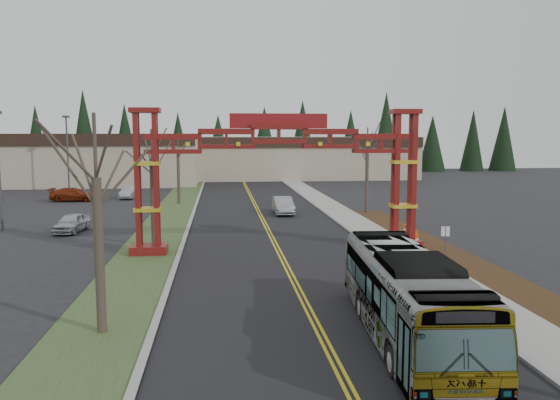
{
  "coord_description": "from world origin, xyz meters",
  "views": [
    {
      "loc": [
        -3.59,
        -15.5,
        7.27
      ],
      "look_at": [
        -0.23,
        15.19,
        3.6
      ],
      "focal_mm": 35.0,
      "sensor_mm": 36.0,
      "label": 1
    }
  ],
  "objects": [
    {
      "name": "street_sign",
      "position": [
        9.23,
        14.15,
        1.49
      ],
      "size": [
        0.47,
        0.15,
        2.07
      ],
      "color": "#3F3F44",
      "rests_on": "ground"
    },
    {
      "name": "lane_line_left",
      "position": [
        -0.12,
        25.0,
        0.03
      ],
      "size": [
        0.12,
        100.0,
        0.01
      ],
      "primitive_type": "cube",
      "color": "gold",
      "rests_on": "road"
    },
    {
      "name": "bare_tree_median_far",
      "position": [
        -8.0,
        42.77,
        5.38
      ],
      "size": [
        3.24,
        3.24,
        7.55
      ],
      "color": "#382D26",
      "rests_on": "ground"
    },
    {
      "name": "barrel_mid",
      "position": [
        9.22,
        19.23,
        0.45
      ],
      "size": [
        0.48,
        0.48,
        0.9
      ],
      "color": "#D3450B",
      "rests_on": "ground"
    },
    {
      "name": "parked_car_near_a",
      "position": [
        -14.81,
        26.63,
        0.71
      ],
      "size": [
        2.25,
        4.37,
        1.42
      ],
      "primitive_type": "imported",
      "rotation": [
        0.0,
        0.0,
        -0.14
      ],
      "color": "#BBBBC4",
      "rests_on": "ground"
    },
    {
      "name": "bare_tree_median_mid",
      "position": [
        -8.0,
        20.47,
        5.68
      ],
      "size": [
        2.96,
        2.96,
        7.67
      ],
      "color": "#382D26",
      "rests_on": "ground"
    },
    {
      "name": "curb_left",
      "position": [
        -6.15,
        25.0,
        0.07
      ],
      "size": [
        0.3,
        110.0,
        0.15
      ],
      "primitive_type": "cube",
      "color": "gray",
      "rests_on": "ground"
    },
    {
      "name": "silver_sedan",
      "position": [
        2.16,
        34.38,
        0.8
      ],
      "size": [
        1.73,
        4.85,
        1.59
      ],
      "primitive_type": "imported",
      "rotation": [
        0.0,
        0.0,
        0.01
      ],
      "color": "#A5A8AD",
      "rests_on": "ground"
    },
    {
      "name": "road",
      "position": [
        0.0,
        25.0,
        0.01
      ],
      "size": [
        12.0,
        110.0,
        0.02
      ],
      "primitive_type": "cube",
      "color": "black",
      "rests_on": "ground"
    },
    {
      "name": "curb_right",
      "position": [
        6.15,
        25.0,
        0.07
      ],
      "size": [
        0.3,
        110.0,
        0.15
      ],
      "primitive_type": "cube",
      "color": "gray",
      "rests_on": "ground"
    },
    {
      "name": "conifer_treeline",
      "position": [
        0.25,
        92.0,
        6.49
      ],
      "size": [
        116.1,
        5.6,
        13.0
      ],
      "color": "black",
      "rests_on": "ground"
    },
    {
      "name": "retail_building_west",
      "position": [
        -30.0,
        71.96,
        3.76
      ],
      "size": [
        46.0,
        22.3,
        7.5
      ],
      "color": "tan",
      "rests_on": "ground"
    },
    {
      "name": "bare_tree_right_far",
      "position": [
        10.0,
        34.06,
        5.83
      ],
      "size": [
        3.23,
        3.23,
        8.0
      ],
      "color": "#382D26",
      "rests_on": "ground"
    },
    {
      "name": "lane_line_right",
      "position": [
        0.12,
        25.0,
        0.03
      ],
      "size": [
        0.12,
        100.0,
        0.01
      ],
      "primitive_type": "cube",
      "color": "gold",
      "rests_on": "road"
    },
    {
      "name": "bare_tree_median_near",
      "position": [
        -8.0,
        4.5,
        5.73
      ],
      "size": [
        3.49,
        3.49,
        8.07
      ],
      "color": "#382D26",
      "rests_on": "ground"
    },
    {
      "name": "transit_bus",
      "position": [
        2.95,
        2.7,
        1.59
      ],
      "size": [
        3.54,
        11.62,
        3.19
      ],
      "primitive_type": "imported",
      "rotation": [
        0.0,
        0.0,
        -0.08
      ],
      "color": "#9FA1A6",
      "rests_on": "ground"
    },
    {
      "name": "barrel_north",
      "position": [
        9.59,
        21.56,
        0.49
      ],
      "size": [
        0.53,
        0.53,
        0.98
      ],
      "color": "#D3450B",
      "rests_on": "ground"
    },
    {
      "name": "parked_car_far_a",
      "position": [
        -14.12,
        48.88,
        0.69
      ],
      "size": [
        1.83,
        4.31,
        1.38
      ],
      "primitive_type": "imported",
      "rotation": [
        0.0,
        0.0,
        -0.09
      ],
      "color": "#AEB1B6",
      "rests_on": "ground"
    },
    {
      "name": "light_pole_far",
      "position": [
        -22.78,
        56.13,
        5.64
      ],
      "size": [
        0.85,
        0.42,
        9.75
      ],
      "color": "#3F3F44",
      "rests_on": "ground"
    },
    {
      "name": "retail_building_east",
      "position": [
        10.0,
        79.95,
        3.51
      ],
      "size": [
        38.0,
        20.3,
        7.0
      ],
      "color": "tan",
      "rests_on": "ground"
    },
    {
      "name": "landscape_strip",
      "position": [
        10.2,
        10.0,
        0.06
      ],
      "size": [
        2.6,
        50.0,
        0.12
      ],
      "primitive_type": "cube",
      "color": "#311E10",
      "rests_on": "ground"
    },
    {
      "name": "gateway_arch",
      "position": [
        0.0,
        18.0,
        5.98
      ],
      "size": [
        18.2,
        1.6,
        8.9
      ],
      "color": "#570B0E",
      "rests_on": "ground"
    },
    {
      "name": "grass_median",
      "position": [
        -8.0,
        25.0,
        0.04
      ],
      "size": [
        4.0,
        110.0,
        0.08
      ],
      "primitive_type": "cube",
      "color": "#324924",
      "rests_on": "ground"
    },
    {
      "name": "barrel_south",
      "position": [
        8.75,
        17.84,
        0.5
      ],
      "size": [
        0.54,
        0.54,
        1.0
      ],
      "color": "#D3450B",
      "rests_on": "ground"
    },
    {
      "name": "ground",
      "position": [
        0.0,
        0.0,
        0.0
      ],
      "size": [
        200.0,
        200.0,
        0.0
      ],
      "primitive_type": "plane",
      "color": "black",
      "rests_on": "ground"
    },
    {
      "name": "parked_car_mid_a",
      "position": [
        -19.79,
        46.74,
        0.75
      ],
      "size": [
        5.22,
        2.28,
        1.49
      ],
      "primitive_type": "imported",
      "rotation": [
        0.0,
        0.0,
        1.53
      ],
      "color": "maroon",
      "rests_on": "ground"
    },
    {
      "name": "sidewalk_right",
      "position": [
        7.6,
        25.0,
        0.08
      ],
      "size": [
        2.6,
        110.0,
        0.14
      ],
      "primitive_type": "cube",
      "color": "gray",
      "rests_on": "ground"
    }
  ]
}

